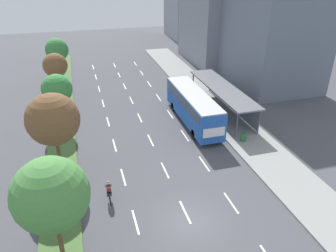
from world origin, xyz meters
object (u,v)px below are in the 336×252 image
(median_tree_nearest, at_px, (51,195))
(median_tree_second, at_px, (53,119))
(cyclist, at_px, (109,192))
(trash_bin, at_px, (244,137))
(median_tree_fourth, at_px, (55,66))
(median_tree_fifth, at_px, (57,50))
(bus_shelter, at_px, (224,97))
(median_tree_third, at_px, (57,89))
(bus, at_px, (193,105))

(median_tree_nearest, relative_size, median_tree_second, 0.93)
(cyclist, bearing_deg, trash_bin, 20.82)
(cyclist, height_order, median_tree_second, median_tree_second)
(median_tree_nearest, distance_m, median_tree_fourth, 25.48)
(median_tree_nearest, bearing_deg, median_tree_fourth, 90.77)
(median_tree_second, bearing_deg, median_tree_fourth, 90.99)
(median_tree_second, relative_size, median_tree_fifth, 1.21)
(median_tree_fourth, bearing_deg, bus_shelter, -27.61)
(bus_shelter, relative_size, median_tree_fourth, 2.36)
(median_tree_third, relative_size, median_tree_fifth, 1.00)
(bus_shelter, bearing_deg, trash_bin, -98.77)
(cyclist, relative_size, median_tree_second, 0.27)
(median_tree_third, distance_m, median_tree_fifth, 16.99)
(median_tree_third, distance_m, median_tree_fourth, 8.50)
(median_tree_nearest, height_order, trash_bin, median_tree_nearest)
(cyclist, relative_size, median_tree_fourth, 0.32)
(median_tree_second, bearing_deg, bus, 23.84)
(cyclist, relative_size, median_tree_third, 0.32)
(cyclist, bearing_deg, bus_shelter, 39.95)
(cyclist, xyz_separation_m, median_tree_fifth, (-3.62, 30.01, 3.34))
(median_tree_nearest, distance_m, median_tree_fifth, 33.97)
(median_tree_fourth, relative_size, median_tree_fifth, 1.00)
(median_tree_fifth, bearing_deg, median_tree_nearest, -89.46)
(bus_shelter, height_order, median_tree_fifth, median_tree_fifth)
(bus, distance_m, median_tree_second, 15.01)
(bus, bearing_deg, median_tree_second, -156.16)
(cyclist, distance_m, median_tree_fourth, 22.10)
(bus, relative_size, median_tree_fourth, 2.01)
(cyclist, height_order, median_tree_fifth, median_tree_fifth)
(bus, bearing_deg, median_tree_nearest, -132.90)
(bus, distance_m, median_tree_nearest, 19.86)
(bus_shelter, xyz_separation_m, median_tree_fourth, (-18.05, 9.44, 2.39))
(bus, relative_size, median_tree_third, 2.00)
(cyclist, distance_m, median_tree_nearest, 6.28)
(median_tree_nearest, bearing_deg, bus, 47.10)
(bus_shelter, bearing_deg, median_tree_nearest, -137.84)
(cyclist, relative_size, trash_bin, 2.14)
(median_tree_second, bearing_deg, cyclist, -53.58)
(median_tree_nearest, relative_size, median_tree_third, 1.13)
(bus, xyz_separation_m, cyclist, (-10.13, -10.49, -1.28))
(bus, relative_size, median_tree_nearest, 1.77)
(cyclist, height_order, median_tree_fourth, median_tree_fourth)
(bus_shelter, xyz_separation_m, cyclist, (-14.41, -12.07, -1.07))
(bus, height_order, median_tree_nearest, median_tree_nearest)
(median_tree_nearest, xyz_separation_m, trash_bin, (16.63, 9.03, -3.80))
(bus_shelter, relative_size, bus, 1.17)
(bus_shelter, bearing_deg, median_tree_fourth, 152.39)
(bus_shelter, xyz_separation_m, trash_bin, (-1.08, -7.01, -1.29))
(bus_shelter, distance_m, trash_bin, 7.20)
(median_tree_second, xyz_separation_m, median_tree_third, (0.04, 8.49, -0.67))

